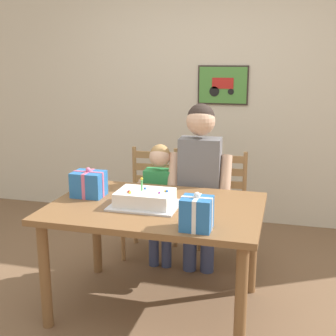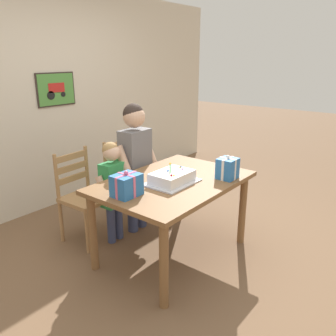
# 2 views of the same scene
# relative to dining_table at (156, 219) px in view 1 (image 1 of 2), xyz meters

# --- Properties ---
(ground_plane) EXTENTS (20.00, 20.00, 0.00)m
(ground_plane) POSITION_rel_dining_table_xyz_m (0.00, 0.00, -0.65)
(ground_plane) COLOR brown
(back_wall) EXTENTS (6.40, 0.11, 2.60)m
(back_wall) POSITION_rel_dining_table_xyz_m (0.00, 1.93, 0.65)
(back_wall) COLOR beige
(back_wall) RESTS_ON ground
(dining_table) EXTENTS (1.39, 0.95, 0.75)m
(dining_table) POSITION_rel_dining_table_xyz_m (0.00, 0.00, 0.00)
(dining_table) COLOR brown
(dining_table) RESTS_ON ground
(birthday_cake) EXTENTS (0.44, 0.34, 0.19)m
(birthday_cake) POSITION_rel_dining_table_xyz_m (-0.06, -0.04, 0.15)
(birthday_cake) COLOR silver
(birthday_cake) RESTS_ON dining_table
(gift_box_red_large) EXTENTS (0.18, 0.16, 0.22)m
(gift_box_red_large) POSITION_rel_dining_table_xyz_m (0.34, -0.35, 0.19)
(gift_box_red_large) COLOR #286BB7
(gift_box_red_large) RESTS_ON dining_table
(gift_box_beside_cake) EXTENTS (0.22, 0.18, 0.21)m
(gift_box_beside_cake) POSITION_rel_dining_table_xyz_m (-0.51, 0.07, 0.19)
(gift_box_beside_cake) COLOR #286BB7
(gift_box_beside_cake) RESTS_ON dining_table
(chair_left) EXTENTS (0.44, 0.44, 0.92)m
(chair_left) POSITION_rel_dining_table_xyz_m (-0.31, 0.89, -0.18)
(chair_left) COLOR #A87A4C
(chair_left) RESTS_ON ground
(chair_right) EXTENTS (0.46, 0.46, 0.92)m
(chair_right) POSITION_rel_dining_table_xyz_m (0.30, 0.89, -0.18)
(chair_right) COLOR #A87A4C
(chair_right) RESTS_ON ground
(child_older) EXTENTS (0.50, 0.29, 1.36)m
(child_older) POSITION_rel_dining_table_xyz_m (0.17, 0.62, 0.18)
(child_older) COLOR #38426B
(child_older) RESTS_ON ground
(child_younger) EXTENTS (0.38, 0.22, 1.03)m
(child_younger) POSITION_rel_dining_table_xyz_m (-0.15, 0.62, -0.03)
(child_younger) COLOR #38426B
(child_younger) RESTS_ON ground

